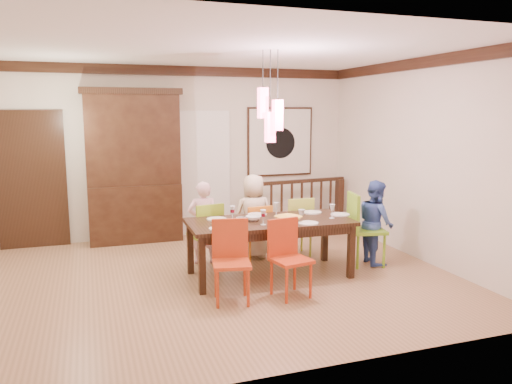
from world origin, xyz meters
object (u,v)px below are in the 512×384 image
object	(u,v)px
china_hutch	(134,166)
person_far_left	(203,223)
chair_far_left	(205,230)
person_end_right	(376,222)
person_far_mid	(254,216)
chair_end_right	(367,224)
balustrade	(297,205)
dining_table	(270,226)

from	to	relation	value
china_hutch	person_far_left	distance (m)	1.87
chair_far_left	person_end_right	bearing A→B (deg)	152.43
person_far_left	person_far_mid	size ratio (longest dim) A/B	0.95
chair_end_right	china_hutch	distance (m)	3.86
person_end_right	chair_far_left	bearing A→B (deg)	81.04
china_hutch	balustrade	xyz separation A→B (m)	(2.76, -0.35, -0.76)
chair_end_right	person_far_left	world-z (taller)	person_far_left
person_far_left	person_end_right	bearing A→B (deg)	169.29
chair_end_right	person_far_left	bearing A→B (deg)	81.00
dining_table	person_far_left	size ratio (longest dim) A/B	1.82
person_far_mid	person_end_right	xyz separation A→B (m)	(1.55, -0.82, -0.03)
chair_end_right	person_end_right	world-z (taller)	person_end_right
dining_table	person_far_mid	distance (m)	0.88
dining_table	chair_far_left	bearing A→B (deg)	135.68
dining_table	person_far_left	bearing A→B (deg)	131.09
chair_end_right	balustrade	bearing A→B (deg)	17.37
person_far_left	person_end_right	world-z (taller)	person_end_right
balustrade	chair_end_right	bearing A→B (deg)	-91.89
balustrade	person_end_right	distance (m)	2.03
china_hutch	person_end_right	distance (m)	3.95
chair_far_left	person_end_right	size ratio (longest dim) A/B	0.75
chair_end_right	person_end_right	bearing A→B (deg)	-62.22
china_hutch	person_end_right	world-z (taller)	china_hutch
chair_end_right	chair_far_left	bearing A→B (deg)	83.90
chair_end_right	china_hutch	size ratio (longest dim) A/B	0.41
china_hutch	person_far_mid	world-z (taller)	china_hutch
chair_far_left	person_far_left	world-z (taller)	person_far_left
dining_table	chair_far_left	xyz separation A→B (m)	(-0.70, 0.72, -0.15)
china_hutch	person_end_right	size ratio (longest dim) A/B	2.11
balustrade	person_far_left	distance (m)	2.31
dining_table	chair_end_right	xyz separation A→B (m)	(1.46, 0.01, -0.08)
person_end_right	china_hutch	bearing A→B (deg)	60.02
chair_far_left	person_far_mid	bearing A→B (deg)	-179.78
person_end_right	balustrade	bearing A→B (deg)	16.97
balustrade	china_hutch	bearing A→B (deg)	165.64
china_hutch	chair_end_right	bearing A→B (deg)	-38.95
person_far_mid	person_far_left	bearing A→B (deg)	4.84
china_hutch	person_far_left	xyz separation A→B (m)	(0.79, -1.56, -0.67)
balustrade	chair_far_left	bearing A→B (deg)	-153.15
chair_end_right	china_hutch	bearing A→B (deg)	63.09
person_far_left	person_far_mid	bearing A→B (deg)	-169.06
person_far_mid	person_end_right	distance (m)	1.76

